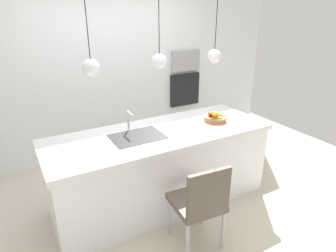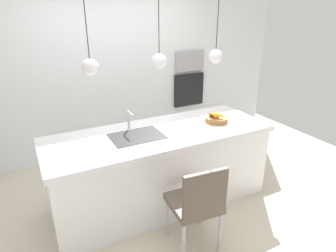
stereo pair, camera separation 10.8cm
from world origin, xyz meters
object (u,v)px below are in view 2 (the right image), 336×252
oven (188,90)px  fruit_bowl (216,118)px  microwave (189,61)px  chair_near (197,202)px

oven → fruit_bowl: bearing=-110.2°
microwave → chair_near: size_ratio=0.59×
fruit_bowl → microwave: (0.59, 1.61, 0.41)m
fruit_bowl → oven: size_ratio=0.49×
microwave → chair_near: (-1.36, -2.41, -0.84)m
oven → chair_near: (-1.36, -2.41, -0.34)m
oven → microwave: bearing=0.0°
microwave → chair_near: bearing=-119.5°
microwave → oven: (0.00, 0.00, -0.50)m
oven → chair_near: bearing=-119.5°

